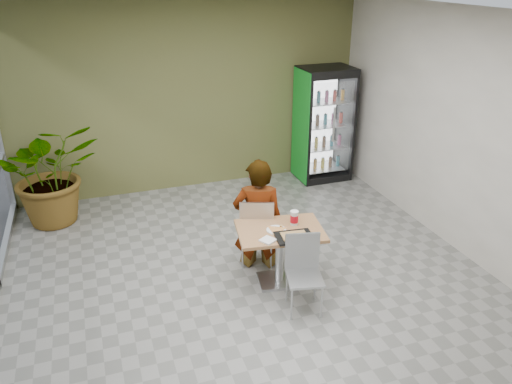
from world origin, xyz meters
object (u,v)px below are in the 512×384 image
at_px(dining_table, 280,245).
at_px(chair_far, 257,227).
at_px(soda_cup, 294,218).
at_px(beverage_fridge, 324,124).
at_px(potted_plant, 51,173).
at_px(seated_woman, 258,224).
at_px(chair_near, 303,266).
at_px(cafeteria_tray, 294,237).

distance_m(dining_table, chair_far, 0.47).
distance_m(soda_cup, beverage_fridge, 3.40).
bearing_deg(potted_plant, soda_cup, -42.49).
bearing_deg(soda_cup, beverage_fridge, 58.08).
relative_size(seated_woman, soda_cup, 9.93).
relative_size(chair_near, potted_plant, 0.57).
bearing_deg(beverage_fridge, dining_table, -124.53).
relative_size(chair_far, chair_near, 1.08).
distance_m(chair_near, seated_woman, 1.03).
xyz_separation_m(dining_table, cafeteria_tray, (0.08, -0.25, 0.23)).
xyz_separation_m(chair_far, seated_woman, (0.03, 0.05, 0.02)).
bearing_deg(potted_plant, dining_table, -45.36).
bearing_deg(chair_far, beverage_fridge, -111.39).
relative_size(cafeteria_tray, beverage_fridge, 0.21).
height_order(chair_near, cafeteria_tray, chair_near).
bearing_deg(cafeteria_tray, soda_cup, 67.36).
relative_size(chair_far, cafeteria_tray, 2.24).
bearing_deg(seated_woman, chair_near, 120.09).
relative_size(chair_near, seated_woman, 0.50).
height_order(chair_far, seated_woman, seated_woman).
height_order(seated_woman, soda_cup, seated_woman).
bearing_deg(dining_table, seated_woman, 102.23).
bearing_deg(soda_cup, seated_woman, 126.22).
distance_m(soda_cup, potted_plant, 3.87).
height_order(cafeteria_tray, potted_plant, potted_plant).
bearing_deg(soda_cup, cafeteria_tray, -112.64).
height_order(dining_table, cafeteria_tray, cafeteria_tray).
xyz_separation_m(cafeteria_tray, beverage_fridge, (1.92, 3.19, 0.26)).
relative_size(dining_table, cafeteria_tray, 2.59).
relative_size(chair_far, beverage_fridge, 0.48).
xyz_separation_m(dining_table, chair_far, (-0.14, 0.45, 0.03)).
height_order(dining_table, chair_far, chair_far).
bearing_deg(chair_far, soda_cup, 151.56).
relative_size(seated_woman, potted_plant, 1.12).
xyz_separation_m(soda_cup, beverage_fridge, (1.79, 2.88, 0.18)).
relative_size(soda_cup, potted_plant, 0.11).
xyz_separation_m(cafeteria_tray, potted_plant, (-2.73, 2.93, 0.03)).
bearing_deg(cafeteria_tray, dining_table, 107.98).
xyz_separation_m(chair_near, beverage_fridge, (1.92, 3.46, 0.49)).
bearing_deg(potted_plant, chair_near, -49.47).
height_order(chair_near, soda_cup, soda_cup).
bearing_deg(dining_table, potted_plant, 134.64).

